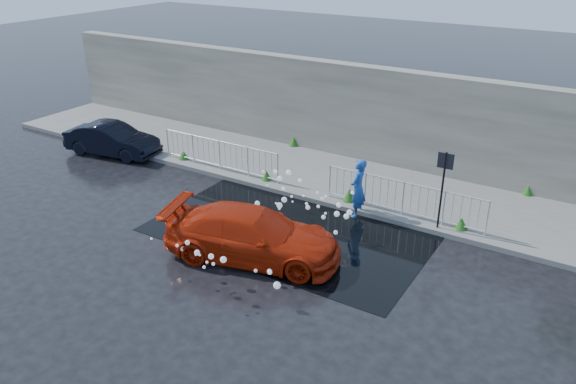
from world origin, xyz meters
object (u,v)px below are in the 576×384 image
Objects in this scene: red_car at (253,235)px; person at (358,188)px; sign_post at (443,178)px; dark_car at (112,140)px.

person reaches higher than red_car.
sign_post reaches higher than dark_car.
red_car reaches higher than dark_car.
person is (1.31, 3.72, 0.25)m from red_car.
sign_post is 1.33× the size of person.
sign_post is 2.60m from person.
person is at bearing -173.69° from sign_post.
sign_post is 0.53× the size of red_car.
dark_car is at bearing -177.79° from sign_post.
sign_post reaches higher than person.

